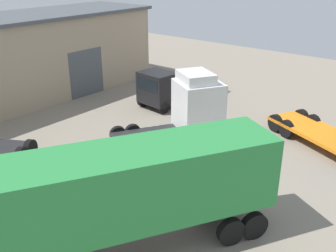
{
  "coord_description": "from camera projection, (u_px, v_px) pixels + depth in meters",
  "views": [
    {
      "loc": [
        -13.16,
        -9.54,
        9.86
      ],
      "look_at": [
        1.88,
        2.79,
        1.6
      ],
      "focal_mm": 42.0,
      "sensor_mm": 36.0,
      "label": 1
    }
  ],
  "objects": [
    {
      "name": "tractor_unit_white",
      "position": [
        191.0,
        109.0,
        22.66
      ],
      "size": [
        6.65,
        5.32,
        4.07
      ],
      "rotation": [
        0.0,
        0.0,
        -0.53
      ],
      "color": "silver",
      "rests_on": "ground_plane"
    },
    {
      "name": "ground_plane",
      "position": [
        188.0,
        183.0,
        18.79
      ],
      "size": [
        60.0,
        60.0,
        0.0
      ],
      "primitive_type": "plane",
      "color": "gray"
    },
    {
      "name": "oil_drum",
      "position": [
        243.0,
        139.0,
        22.35
      ],
      "size": [
        0.58,
        0.58,
        0.88
      ],
      "color": "#33519E",
      "rests_on": "ground_plane"
    },
    {
      "name": "flatbed_truck_black",
      "position": [
        168.0,
        88.0,
        28.43
      ],
      "size": [
        7.63,
        3.07,
        2.65
      ],
      "rotation": [
        0.0,
        0.0,
        3.05
      ],
      "color": "black",
      "rests_on": "ground_plane"
    },
    {
      "name": "container_trailer_green",
      "position": [
        134.0,
        188.0,
        13.61
      ],
      "size": [
        10.33,
        7.31,
        4.03
      ],
      "rotation": [
        0.0,
        0.0,
        2.63
      ],
      "color": "#28843D",
      "rests_on": "ground_plane"
    }
  ]
}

